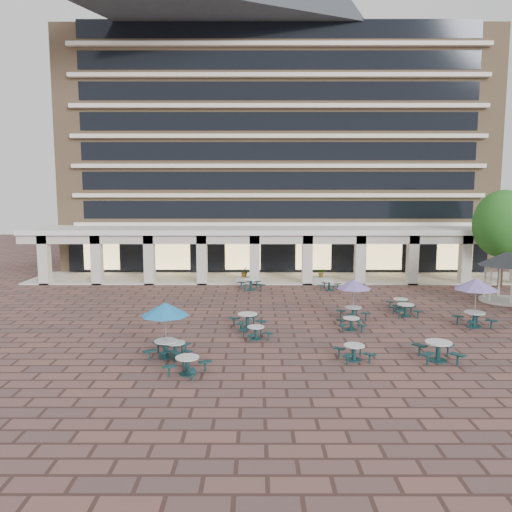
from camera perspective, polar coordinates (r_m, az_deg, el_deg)
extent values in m
plane|color=brown|center=(28.26, 4.06, -7.84)|extent=(120.00, 120.00, 0.00)
cube|color=#977855|center=(52.88, 2.23, 11.23)|extent=(40.00, 15.00, 22.00)
cube|color=silver|center=(45.10, 2.55, 3.64)|extent=(36.80, 0.50, 0.35)
cube|color=black|center=(45.27, 2.55, 5.30)|extent=(35.20, 0.05, 1.60)
cube|color=silver|center=(45.01, 2.57, 6.95)|extent=(36.80, 0.50, 0.35)
cube|color=black|center=(45.25, 2.57, 8.60)|extent=(35.20, 0.05, 1.60)
cube|color=silver|center=(45.07, 2.59, 10.26)|extent=(36.80, 0.50, 0.35)
cube|color=black|center=(45.38, 2.59, 11.88)|extent=(35.20, 0.05, 1.60)
cube|color=silver|center=(45.28, 2.61, 13.54)|extent=(36.80, 0.50, 0.35)
cube|color=black|center=(45.66, 2.61, 15.13)|extent=(35.20, 0.05, 1.60)
cube|color=silver|center=(45.63, 2.63, 16.79)|extent=(36.80, 0.50, 0.35)
cube|color=black|center=(46.09, 2.63, 18.34)|extent=(35.20, 0.05, 1.60)
cube|color=silver|center=(46.13, 2.65, 19.98)|extent=(36.80, 0.50, 0.35)
cube|color=black|center=(46.66, 2.65, 21.47)|extent=(35.20, 0.05, 1.60)
cube|color=silver|center=(46.77, 2.67, 23.08)|extent=(36.80, 0.50, 0.35)
cube|color=black|center=(47.36, 2.67, 24.52)|extent=(35.20, 0.05, 1.60)
cube|color=white|center=(42.38, 2.71, 3.00)|extent=(42.00, 6.60, 0.40)
cube|color=beige|center=(39.58, 2.90, 2.04)|extent=(42.00, 0.30, 0.90)
cube|color=black|center=(45.30, 2.54, 0.23)|extent=(38.00, 0.15, 3.20)
cube|color=beige|center=(42.89, 2.68, -2.52)|extent=(42.00, 6.00, 0.12)
cube|color=beige|center=(43.47, -23.03, -0.38)|extent=(0.80, 0.80, 4.00)
cube|color=beige|center=(41.99, -17.72, -0.40)|extent=(0.80, 0.80, 4.00)
cube|color=beige|center=(40.90, -12.08, -0.41)|extent=(0.80, 0.80, 4.00)
cube|color=beige|center=(40.22, -6.19, -0.42)|extent=(0.80, 0.80, 4.00)
cube|color=beige|center=(39.98, -0.16, -0.42)|extent=(0.80, 0.80, 4.00)
cube|color=beige|center=(40.18, 5.87, -0.42)|extent=(0.80, 0.80, 4.00)
cube|color=beige|center=(40.83, 11.78, -0.41)|extent=(0.80, 0.80, 4.00)
cube|color=beige|center=(41.89, 17.44, -0.40)|extent=(0.80, 0.80, 4.00)
cube|color=beige|center=(43.34, 22.78, -0.39)|extent=(0.80, 0.80, 4.00)
cube|color=#FFD88C|center=(47.27, -17.22, -0.04)|extent=(3.20, 0.08, 2.40)
cube|color=#FFD88C|center=(45.78, -9.55, -0.04)|extent=(3.20, 0.08, 2.40)
cube|color=#FFD88C|center=(45.15, -1.52, -0.04)|extent=(3.20, 0.08, 2.40)
cube|color=#FFD88C|center=(45.43, 6.58, -0.05)|extent=(3.20, 0.08, 2.40)
cube|color=#FFD88C|center=(46.59, 14.42, -0.05)|extent=(3.20, 0.08, 2.40)
cube|color=#FFD88C|center=(48.57, 21.76, -0.05)|extent=(3.20, 0.08, 2.40)
cylinder|color=#133639|center=(23.25, -9.18, -11.24)|extent=(0.62, 0.62, 0.04)
cylinder|color=#133639|center=(23.16, -9.20, -10.59)|extent=(0.16, 0.16, 0.58)
cylinder|color=silver|center=(23.06, -9.21, -9.75)|extent=(0.89, 0.89, 0.04)
cube|color=#133639|center=(23.62, -8.04, -9.97)|extent=(0.48, 0.54, 0.04)
cylinder|color=#133639|center=(23.68, -8.03, -10.44)|extent=(0.07, 0.07, 0.37)
cube|color=#133639|center=(23.59, -10.45, -10.04)|extent=(0.54, 0.48, 0.04)
cylinder|color=#133639|center=(23.65, -10.43, -10.51)|extent=(0.07, 0.07, 0.37)
cube|color=#133639|center=(22.66, -10.41, -10.77)|extent=(0.48, 0.54, 0.04)
cylinder|color=#133639|center=(22.72, -10.40, -11.26)|extent=(0.07, 0.07, 0.37)
cube|color=#133639|center=(22.69, -7.90, -10.70)|extent=(0.54, 0.48, 0.04)
cylinder|color=#133639|center=(22.75, -7.89, -11.18)|extent=(0.07, 0.07, 0.37)
cylinder|color=#133639|center=(21.08, -7.83, -13.18)|extent=(0.68, 0.68, 0.04)
cylinder|color=#133639|center=(20.98, -7.84, -12.41)|extent=(0.17, 0.17, 0.64)
cylinder|color=silver|center=(20.86, -7.86, -11.41)|extent=(0.97, 0.97, 0.05)
cube|color=#133639|center=(21.12, -5.82, -11.94)|extent=(0.59, 0.45, 0.05)
cylinder|color=#133639|center=(21.20, -5.81, -12.50)|extent=(0.08, 0.08, 0.41)
cube|color=#133639|center=(21.64, -8.33, -11.50)|extent=(0.45, 0.59, 0.05)
cylinder|color=#133639|center=(21.71, -8.32, -12.06)|extent=(0.08, 0.08, 0.41)
cube|color=#133639|center=(20.80, -9.91, -12.33)|extent=(0.59, 0.45, 0.05)
cylinder|color=#133639|center=(20.87, -9.90, -12.90)|extent=(0.08, 0.08, 0.41)
cube|color=#133639|center=(20.26, -7.33, -12.82)|extent=(0.45, 0.59, 0.05)
cylinder|color=#133639|center=(20.33, -7.32, -13.40)|extent=(0.08, 0.08, 0.41)
cylinder|color=#133639|center=(22.91, 11.13, -11.56)|extent=(0.65, 0.65, 0.04)
cylinder|color=#133639|center=(22.82, 11.14, -10.88)|extent=(0.17, 0.17, 0.61)
cylinder|color=silver|center=(22.71, 11.17, -9.99)|extent=(0.93, 0.93, 0.05)
cube|color=#133639|center=(23.43, 11.86, -10.16)|extent=(0.50, 0.57, 0.05)
cylinder|color=#133639|center=(23.49, 11.85, -10.65)|extent=(0.07, 0.07, 0.39)
cube|color=#133639|center=(23.07, 9.48, -10.37)|extent=(0.57, 0.50, 0.05)
cylinder|color=#133639|center=(23.13, 9.47, -10.88)|extent=(0.07, 0.07, 0.39)
cube|color=#133639|center=(22.16, 10.39, -11.14)|extent=(0.50, 0.57, 0.05)
cylinder|color=#133639|center=(22.23, 10.38, -11.66)|extent=(0.07, 0.07, 0.39)
cube|color=#133639|center=(22.53, 12.87, -10.89)|extent=(0.57, 0.50, 0.05)
cylinder|color=#133639|center=(22.60, 12.85, -11.41)|extent=(0.07, 0.07, 0.39)
cylinder|color=#133639|center=(23.81, 20.06, -11.13)|extent=(0.80, 0.80, 0.05)
cylinder|color=#133639|center=(23.70, 20.10, -10.32)|extent=(0.21, 0.21, 0.76)
cylinder|color=silver|center=(23.57, 20.14, -9.26)|extent=(1.14, 1.14, 0.06)
cube|color=#133639|center=(24.43, 21.10, -9.53)|extent=(0.68, 0.66, 0.06)
cylinder|color=#133639|center=(24.51, 21.07, -10.12)|extent=(0.09, 0.09, 0.48)
cube|color=#133639|center=(24.07, 18.21, -9.65)|extent=(0.66, 0.68, 0.06)
cylinder|color=#133639|center=(24.15, 18.18, -10.25)|extent=(0.09, 0.09, 0.48)
cube|color=#133639|center=(22.91, 19.05, -10.56)|extent=(0.68, 0.66, 0.06)
cylinder|color=#133639|center=(22.99, 19.02, -11.18)|extent=(0.09, 0.09, 0.48)
cube|color=#133639|center=(23.29, 22.08, -10.40)|extent=(0.66, 0.68, 0.06)
cylinder|color=#133639|center=(23.37, 22.05, -11.02)|extent=(0.09, 0.09, 0.48)
cylinder|color=#133639|center=(23.23, -10.21, -11.27)|extent=(0.72, 0.72, 0.04)
cylinder|color=#133639|center=(23.13, -10.23, -10.52)|extent=(0.19, 0.19, 0.68)
cylinder|color=silver|center=(23.01, -10.25, -9.54)|extent=(1.03, 1.03, 0.05)
cube|color=#133639|center=(23.45, -8.47, -9.94)|extent=(0.62, 0.57, 0.05)
cylinder|color=#133639|center=(23.53, -8.46, -10.49)|extent=(0.08, 0.08, 0.43)
cube|color=#133639|center=(23.78, -11.14, -9.76)|extent=(0.57, 0.62, 0.05)
cylinder|color=#133639|center=(23.85, -11.12, -10.30)|extent=(0.08, 0.08, 0.43)
cube|color=#133639|center=(22.76, -12.06, -10.56)|extent=(0.62, 0.57, 0.05)
cylinder|color=#133639|center=(22.83, -12.04, -11.13)|extent=(0.08, 0.08, 0.43)
cube|color=#133639|center=(22.42, -9.28, -10.78)|extent=(0.57, 0.62, 0.05)
cylinder|color=#133639|center=(22.49, -9.26, -11.35)|extent=(0.08, 0.08, 0.43)
cylinder|color=gray|center=(22.87, -10.28, -8.38)|extent=(0.05, 0.05, 2.47)
cone|color=#1C74B7|center=(22.63, -10.34, -6.00)|extent=(2.16, 2.16, 0.57)
cylinder|color=#133639|center=(25.55, -0.01, -9.43)|extent=(0.60, 0.60, 0.03)
cylinder|color=#133639|center=(25.48, -0.01, -8.85)|extent=(0.16, 0.16, 0.57)
cylinder|color=silver|center=(25.38, -0.01, -8.10)|extent=(0.86, 0.86, 0.04)
cube|color=#133639|center=(26.05, 0.55, -8.27)|extent=(0.40, 0.53, 0.04)
cylinder|color=#133639|center=(26.10, 0.55, -8.69)|extent=(0.07, 0.07, 0.36)
cube|color=#133639|center=(25.70, -1.42, -8.49)|extent=(0.53, 0.40, 0.04)
cylinder|color=#133639|center=(25.76, -1.42, -8.91)|extent=(0.07, 0.07, 0.36)
cube|color=#133639|center=(24.85, -0.61, -9.04)|extent=(0.40, 0.53, 0.04)
cylinder|color=#133639|center=(24.91, -0.61, -9.48)|extent=(0.07, 0.07, 0.36)
cube|color=#133639|center=(25.21, 1.42, -8.80)|extent=(0.53, 0.40, 0.04)
cylinder|color=#133639|center=(25.27, 1.42, -9.23)|extent=(0.07, 0.07, 0.36)
cylinder|color=#133639|center=(29.93, 11.02, -7.06)|extent=(0.68, 0.68, 0.04)
cylinder|color=#133639|center=(29.86, 11.04, -6.50)|extent=(0.17, 0.17, 0.64)
cylinder|color=silver|center=(29.77, 11.05, -5.78)|extent=(0.96, 0.96, 0.05)
cube|color=#133639|center=(30.55, 11.40, -5.99)|extent=(0.47, 0.60, 0.05)
cylinder|color=#133639|center=(30.60, 11.39, -6.40)|extent=(0.08, 0.08, 0.41)
cube|color=#133639|center=(30.03, 9.64, -6.18)|extent=(0.60, 0.47, 0.05)
cylinder|color=#133639|center=(30.08, 9.64, -6.59)|extent=(0.08, 0.08, 0.41)
cube|color=#133639|center=(29.13, 10.66, -6.63)|extent=(0.47, 0.60, 0.05)
cylinder|color=#133639|center=(29.18, 10.65, -7.05)|extent=(0.08, 0.08, 0.41)
cube|color=#133639|center=(29.66, 12.46, -6.42)|extent=(0.60, 0.47, 0.05)
cylinder|color=#133639|center=(29.72, 12.44, -6.83)|extent=(0.08, 0.08, 0.41)
cylinder|color=gray|center=(29.67, 11.08, -4.93)|extent=(0.05, 0.05, 2.32)
cone|color=#7D67B8|center=(29.50, 11.12, -3.18)|extent=(2.03, 2.03, 0.53)
cylinder|color=#133639|center=(31.33, 16.69, -6.59)|extent=(0.69, 0.69, 0.04)
cylinder|color=#133639|center=(31.26, 16.71, -6.04)|extent=(0.18, 0.18, 0.65)
cylinder|color=silver|center=(31.17, 16.73, -5.33)|extent=(0.99, 0.99, 0.05)
cube|color=#133639|center=(31.92, 17.32, -5.59)|extent=(0.57, 0.59, 0.05)
cylinder|color=#133639|center=(31.97, 17.30, -5.98)|extent=(0.08, 0.08, 0.42)
cube|color=#133639|center=(31.56, 15.44, -5.66)|extent=(0.59, 0.57, 0.05)
cylinder|color=#133639|center=(31.61, 15.43, -6.06)|extent=(0.08, 0.08, 0.42)
cube|color=#133639|center=(30.55, 16.08, -6.11)|extent=(0.57, 0.59, 0.05)
cylinder|color=#133639|center=(30.60, 16.07, -6.53)|extent=(0.08, 0.08, 0.42)
cube|color=#133639|center=(30.92, 18.01, -6.03)|extent=(0.59, 0.57, 0.05)
cylinder|color=#133639|center=(30.97, 18.00, -6.44)|extent=(0.08, 0.08, 0.42)
cylinder|color=#133639|center=(27.56, -0.97, -8.17)|extent=(0.74, 0.74, 0.04)
cylinder|color=#133639|center=(27.47, -0.97, -7.51)|extent=(0.19, 0.19, 0.70)
cylinder|color=silver|center=(27.36, -0.98, -6.65)|extent=(1.06, 1.06, 0.05)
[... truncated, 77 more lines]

